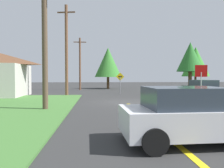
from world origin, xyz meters
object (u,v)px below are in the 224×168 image
(stop_sign, at_px, (201,77))
(utility_pole_near, at_px, (45,45))
(car_behind_on_main_road, at_px, (188,115))
(utility_pole_mid, at_px, (66,49))
(oak_tree_left, at_px, (108,62))
(direction_sign, at_px, (120,81))
(pine_tree_center, at_px, (190,57))
(car_on_crossroad, at_px, (201,89))
(utility_pole_far, at_px, (80,63))
(oak_tree_right, at_px, (196,62))

(stop_sign, height_order, utility_pole_near, utility_pole_near)
(car_behind_on_main_road, distance_m, utility_pole_mid, 17.54)
(oak_tree_left, bearing_deg, utility_pole_near, -102.16)
(direction_sign, bearing_deg, pine_tree_center, 19.00)
(car_on_crossroad, distance_m, pine_tree_center, 8.67)
(direction_sign, relative_size, pine_tree_center, 0.38)
(direction_sign, bearing_deg, utility_pole_mid, -162.35)
(utility_pole_mid, bearing_deg, oak_tree_left, 69.33)
(utility_pole_far, bearing_deg, car_on_crossroad, -45.28)
(oak_tree_left, bearing_deg, utility_pole_mid, -110.67)
(utility_pole_mid, distance_m, oak_tree_left, 13.79)
(utility_pole_far, bearing_deg, utility_pole_mid, -93.98)
(oak_tree_left, xyz_separation_m, oak_tree_right, (13.30, -2.42, 0.02))
(stop_sign, relative_size, oak_tree_right, 0.42)
(direction_sign, bearing_deg, oak_tree_left, 93.71)
(stop_sign, relative_size, utility_pole_mid, 0.30)
(stop_sign, bearing_deg, pine_tree_center, -99.99)
(car_on_crossroad, relative_size, oak_tree_right, 0.65)
(direction_sign, bearing_deg, utility_pole_far, 122.32)
(stop_sign, bearing_deg, utility_pole_mid, -27.97)
(car_behind_on_main_road, distance_m, pine_tree_center, 23.40)
(car_on_crossroad, bearing_deg, stop_sign, 152.26)
(utility_pole_far, distance_m, oak_tree_right, 17.53)
(oak_tree_left, bearing_deg, car_behind_on_main_road, -88.58)
(car_behind_on_main_road, relative_size, oak_tree_left, 0.61)
(utility_pole_mid, bearing_deg, utility_pole_far, 86.02)
(car_on_crossroad, bearing_deg, car_behind_on_main_road, 151.22)
(stop_sign, bearing_deg, utility_pole_far, -51.30)
(utility_pole_far, relative_size, oak_tree_right, 1.15)
(car_behind_on_main_road, xyz_separation_m, pine_tree_center, (9.32, 21.16, 3.60))
(car_on_crossroad, bearing_deg, utility_pole_far, 43.55)
(car_behind_on_main_road, relative_size, car_on_crossroad, 0.94)
(car_on_crossroad, relative_size, utility_pole_far, 0.57)
(stop_sign, xyz_separation_m, utility_pole_mid, (-9.98, 8.01, 2.71))
(utility_pole_near, xyz_separation_m, direction_sign, (5.56, 11.34, -2.22))
(oak_tree_left, relative_size, pine_tree_center, 1.04)
(utility_pole_far, relative_size, oak_tree_left, 1.14)
(car_on_crossroad, xyz_separation_m, utility_pole_mid, (-12.69, 2.59, 3.82))
(utility_pole_near, height_order, direction_sign, utility_pole_near)
(car_behind_on_main_road, bearing_deg, utility_pole_near, 128.00)
(car_on_crossroad, distance_m, direction_sign, 8.37)
(car_behind_on_main_road, distance_m, car_on_crossroad, 15.33)
(car_behind_on_main_road, height_order, car_on_crossroad, same)
(utility_pole_mid, height_order, utility_pole_far, utility_pole_mid)
(direction_sign, relative_size, oak_tree_right, 0.37)
(stop_sign, distance_m, direction_sign, 10.74)
(direction_sign, bearing_deg, car_on_crossroad, -31.58)
(utility_pole_mid, height_order, oak_tree_left, utility_pole_mid)
(car_behind_on_main_road, distance_m, utility_pole_far, 26.38)
(stop_sign, height_order, direction_sign, stop_sign)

